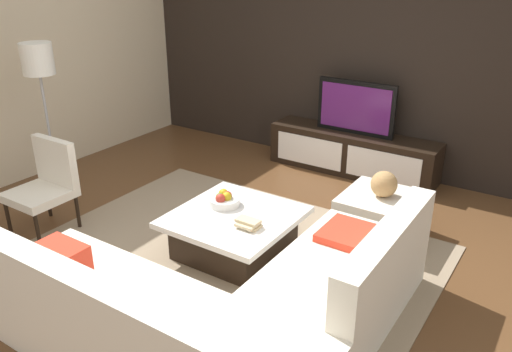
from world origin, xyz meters
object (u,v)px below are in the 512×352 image
media_console (352,153)px  book_stack (248,223)px  accent_chair_near (47,181)px  coffee_table (235,233)px  ottoman (381,216)px  fruit_bowl (224,200)px  sectional_couch (223,310)px  decorative_ball (384,184)px  floor_lamp (39,69)px  television (356,108)px

media_console → book_stack: size_ratio=9.96×
accent_chair_near → coffee_table: bearing=17.4°
ottoman → book_stack: book_stack is taller
media_console → fruit_bowl: bearing=-97.3°
sectional_couch → coffee_table: size_ratio=2.37×
ottoman → decorative_ball: 0.32m
coffee_table → book_stack: book_stack is taller
media_console → floor_lamp: floor_lamp is taller
fruit_bowl → decorative_ball: 1.46m
television → floor_lamp: (-2.48, -2.34, 0.57)m
television → floor_lamp: 3.46m
coffee_table → floor_lamp: bearing=-178.9°
fruit_bowl → ottoman: bearing=39.1°
media_console → coffee_table: media_console is taller
television → fruit_bowl: (-0.28, -2.20, -0.38)m
television → book_stack: bearing=-87.1°
coffee_table → television: bearing=87.5°
sectional_couch → ottoman: sectional_couch is taller
media_console → ottoman: bearing=-56.4°
ottoman → fruit_bowl: size_ratio=2.50×
floor_lamp → decorative_ball: (3.33, 1.07, -0.86)m
floor_lamp → decorative_ball: bearing=17.7°
decorative_ball → book_stack: 1.35m
accent_chair_near → floor_lamp: bearing=138.9°
media_console → sectional_couch: sectional_couch is taller
coffee_table → decorative_ball: bearing=47.0°
television → floor_lamp: floor_lamp is taller
media_console → decorative_ball: size_ratio=8.37×
coffee_table → floor_lamp: floor_lamp is taller
sectional_couch → coffee_table: sectional_couch is taller
media_console → decorative_ball: (0.85, -1.28, 0.27)m
sectional_couch → book_stack: size_ratio=12.02×
coffee_table → fruit_bowl: bearing=151.3°
sectional_couch → fruit_bowl: size_ratio=8.77×
floor_lamp → fruit_bowl: bearing=3.8°
accent_chair_near → decorative_ball: 3.14m
television → accent_chair_near: 3.44m
accent_chair_near → fruit_bowl: size_ratio=3.11×
accent_chair_near → book_stack: (1.98, 0.46, -0.08)m
media_console → floor_lamp: bearing=-136.7°
decorative_ball → book_stack: size_ratio=1.19×
television → sectional_couch: bearing=-81.1°
accent_chair_near → fruit_bowl: (1.57, 0.68, -0.05)m
television → book_stack: 2.45m
coffee_table → fruit_bowl: 0.31m
decorative_ball → book_stack: (-0.73, -1.14, -0.11)m
coffee_table → fruit_bowl: size_ratio=3.70×
ottoman → floor_lamp: bearing=-162.3°
ottoman → television: bearing=123.6°
floor_lamp → book_stack: floor_lamp is taller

